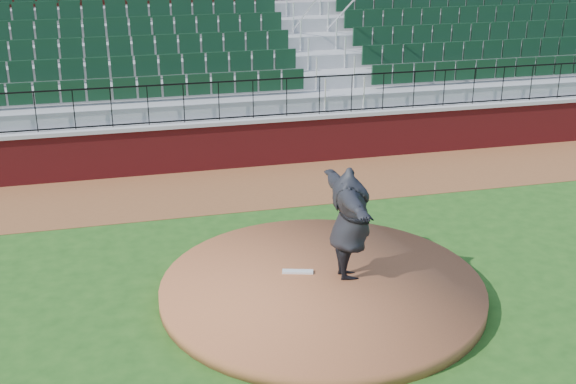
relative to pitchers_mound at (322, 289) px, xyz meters
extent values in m
plane|color=#204D16|center=(-0.16, 0.30, -0.12)|extent=(90.00, 90.00, 0.00)
cube|color=brown|center=(-0.16, 5.70, -0.12)|extent=(34.00, 3.20, 0.01)
cube|color=maroon|center=(-0.16, 7.30, 0.47)|extent=(34.00, 0.35, 1.20)
cube|color=#B7B7B7|center=(-0.16, 7.30, 1.12)|extent=(34.00, 0.45, 0.10)
cube|color=maroon|center=(-0.16, 12.82, 2.62)|extent=(34.00, 0.50, 5.50)
cylinder|color=brown|center=(0.00, 0.00, 0.00)|extent=(5.68, 5.68, 0.25)
cube|color=silver|center=(-0.32, 0.47, 0.14)|extent=(0.57, 0.29, 0.04)
imported|color=black|center=(0.52, 0.10, 1.16)|extent=(0.83, 2.57, 2.06)
camera|label=1|loc=(-3.36, -10.93, 6.18)|focal=45.65mm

